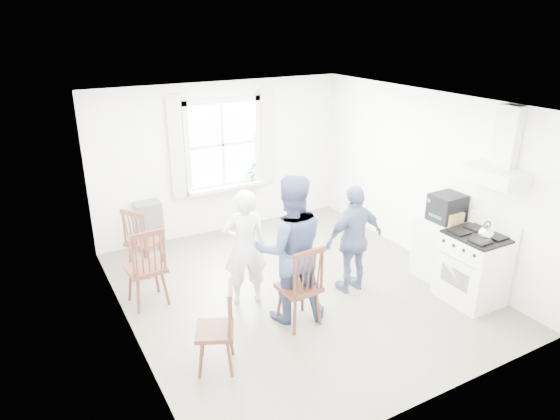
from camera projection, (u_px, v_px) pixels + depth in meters
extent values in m
cube|color=#756C5A|center=(296.00, 290.00, 7.01)|extent=(4.62, 5.12, 0.02)
cube|color=white|center=(222.00, 158.00, 8.58)|extent=(4.62, 0.04, 2.64)
cube|color=white|center=(442.00, 288.00, 4.48)|extent=(4.62, 0.04, 2.64)
cube|color=white|center=(121.00, 238.00, 5.50)|extent=(0.04, 5.12, 2.64)
cube|color=white|center=(426.00, 177.00, 7.56)|extent=(0.04, 5.12, 2.64)
cube|color=white|center=(299.00, 102.00, 6.06)|extent=(4.62, 5.12, 0.02)
cube|color=white|center=(222.00, 144.00, 8.46)|extent=(1.20, 0.02, 1.40)
cube|color=silver|center=(221.00, 100.00, 8.17)|extent=(1.38, 0.09, 0.09)
cube|color=silver|center=(225.00, 187.00, 8.71)|extent=(1.38, 0.09, 0.09)
cube|color=silver|center=(187.00, 149.00, 8.15)|extent=(0.09, 0.09, 1.58)
cube|color=silver|center=(257.00, 141.00, 8.73)|extent=(0.09, 0.09, 1.58)
cube|color=silver|center=(227.00, 187.00, 8.64)|extent=(1.38, 0.24, 0.06)
cube|color=beige|center=(176.00, 148.00, 8.04)|extent=(0.24, 0.05, 1.70)
cube|color=beige|center=(266.00, 137.00, 8.78)|extent=(0.24, 0.05, 1.70)
cube|color=silver|center=(493.00, 175.00, 6.19)|extent=(0.45, 0.76, 0.18)
cube|color=silver|center=(508.00, 136.00, 6.09)|extent=(0.14, 0.30, 0.76)
cube|color=slate|center=(150.00, 225.00, 8.12)|extent=(0.40, 0.30, 0.80)
cube|color=white|center=(472.00, 269.00, 6.60)|extent=(0.65, 0.76, 0.92)
cube|color=black|center=(478.00, 236.00, 6.43)|extent=(0.61, 0.72, 0.03)
cube|color=white|center=(494.00, 226.00, 6.53)|extent=(0.06, 0.76, 0.20)
cylinder|color=silver|center=(456.00, 258.00, 6.36)|extent=(0.02, 0.61, 0.02)
sphere|color=silver|center=(486.00, 234.00, 6.23)|extent=(0.19, 0.19, 0.19)
cylinder|color=silver|center=(485.00, 238.00, 6.25)|extent=(0.17, 0.17, 0.04)
torus|color=black|center=(487.00, 225.00, 6.18)|extent=(0.12, 0.02, 0.12)
cube|color=silver|center=(437.00, 248.00, 7.21)|extent=(0.50, 0.55, 0.90)
cube|color=black|center=(446.00, 214.00, 6.98)|extent=(0.43, 0.39, 0.20)
cube|color=black|center=(448.00, 201.00, 6.91)|extent=(0.43, 0.39, 0.18)
cube|color=#A98952|center=(452.00, 218.00, 6.86)|extent=(0.27, 0.19, 0.17)
cube|color=#482217|center=(146.00, 268.00, 6.51)|extent=(0.50, 0.48, 0.06)
cube|color=#482217|center=(149.00, 253.00, 6.24)|extent=(0.45, 0.10, 0.61)
cylinder|color=#482217|center=(148.00, 286.00, 6.60)|extent=(0.04, 0.04, 0.48)
cube|color=#482217|center=(299.00, 288.00, 6.07)|extent=(0.50, 0.47, 0.05)
cube|color=#482217|center=(309.00, 272.00, 5.81)|extent=(0.44, 0.10, 0.59)
cylinder|color=#482217|center=(299.00, 306.00, 6.17)|extent=(0.04, 0.04, 0.47)
cube|color=#482217|center=(215.00, 331.00, 5.31)|extent=(0.54, 0.55, 0.05)
cube|color=#482217|center=(231.00, 308.00, 5.23)|extent=(0.23, 0.39, 0.54)
cylinder|color=#482217|center=(216.00, 349.00, 5.40)|extent=(0.04, 0.04, 0.43)
imported|color=silver|center=(245.00, 247.00, 6.44)|extent=(0.71, 0.71, 1.58)
imported|color=#42507A|center=(290.00, 249.00, 6.05)|extent=(1.16, 1.16, 1.88)
imported|color=navy|center=(354.00, 239.00, 6.75)|extent=(0.90, 0.90, 1.53)
imported|color=#31703A|center=(252.00, 172.00, 8.77)|extent=(0.21, 0.21, 0.36)
cube|color=#482217|center=(144.00, 242.00, 7.35)|extent=(0.59, 0.60, 0.05)
cube|color=#482217|center=(134.00, 229.00, 7.09)|extent=(0.29, 0.38, 0.56)
cylinder|color=#482217|center=(146.00, 257.00, 7.44)|extent=(0.04, 0.04, 0.45)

